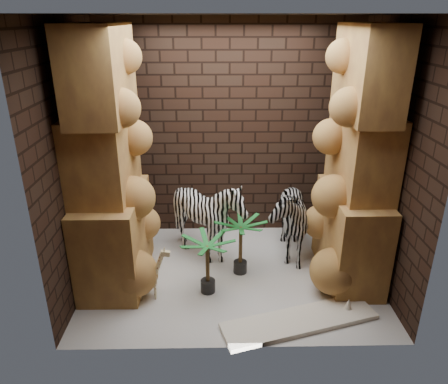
{
  "coord_description": "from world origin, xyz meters",
  "views": [
    {
      "loc": [
        -0.19,
        -4.44,
        2.98
      ],
      "look_at": [
        -0.1,
        0.15,
        1.06
      ],
      "focal_mm": 33.69,
      "sensor_mm": 36.0,
      "label": 1
    }
  ],
  "objects_px": {
    "giraffe_toy": "(146,273)",
    "zebra_right": "(285,209)",
    "zebra_left": "(208,222)",
    "surfboard": "(300,321)",
    "palm_back": "(208,265)",
    "palm_front": "(241,247)"
  },
  "relations": [
    {
      "from": "giraffe_toy",
      "to": "surfboard",
      "type": "relative_size",
      "value": 0.39
    },
    {
      "from": "giraffe_toy",
      "to": "palm_front",
      "type": "height_order",
      "value": "palm_front"
    },
    {
      "from": "zebra_right",
      "to": "giraffe_toy",
      "type": "xyz_separation_m",
      "value": [
        -1.69,
        -0.98,
        -0.32
      ]
    },
    {
      "from": "giraffe_toy",
      "to": "surfboard",
      "type": "xyz_separation_m",
      "value": [
        1.65,
        -0.46,
        -0.3
      ]
    },
    {
      "from": "zebra_right",
      "to": "zebra_left",
      "type": "height_order",
      "value": "zebra_right"
    },
    {
      "from": "zebra_right",
      "to": "giraffe_toy",
      "type": "height_order",
      "value": "zebra_right"
    },
    {
      "from": "zebra_right",
      "to": "giraffe_toy",
      "type": "bearing_deg",
      "value": -149.27
    },
    {
      "from": "giraffe_toy",
      "to": "palm_front",
      "type": "bearing_deg",
      "value": 19.77
    },
    {
      "from": "giraffe_toy",
      "to": "zebra_right",
      "type": "bearing_deg",
      "value": 24.84
    },
    {
      "from": "palm_front",
      "to": "palm_back",
      "type": "bearing_deg",
      "value": -135.32
    },
    {
      "from": "giraffe_toy",
      "to": "palm_front",
      "type": "distance_m",
      "value": 1.19
    },
    {
      "from": "zebra_right",
      "to": "palm_back",
      "type": "relative_size",
      "value": 1.82
    },
    {
      "from": "palm_front",
      "to": "palm_back",
      "type": "xyz_separation_m",
      "value": [
        -0.4,
        -0.39,
        -0.01
      ]
    },
    {
      "from": "zebra_right",
      "to": "giraffe_toy",
      "type": "distance_m",
      "value": 1.98
    },
    {
      "from": "giraffe_toy",
      "to": "surfboard",
      "type": "distance_m",
      "value": 1.74
    },
    {
      "from": "palm_front",
      "to": "giraffe_toy",
      "type": "bearing_deg",
      "value": -154.94
    },
    {
      "from": "palm_front",
      "to": "palm_back",
      "type": "distance_m",
      "value": 0.56
    },
    {
      "from": "surfboard",
      "to": "zebra_left",
      "type": "bearing_deg",
      "value": 109.71
    },
    {
      "from": "zebra_left",
      "to": "surfboard",
      "type": "xyz_separation_m",
      "value": [
        0.97,
        -1.32,
        -0.51
      ]
    },
    {
      "from": "zebra_left",
      "to": "palm_back",
      "type": "height_order",
      "value": "zebra_left"
    },
    {
      "from": "giraffe_toy",
      "to": "surfboard",
      "type": "height_order",
      "value": "giraffe_toy"
    },
    {
      "from": "zebra_right",
      "to": "palm_back",
      "type": "bearing_deg",
      "value": -138.62
    }
  ]
}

